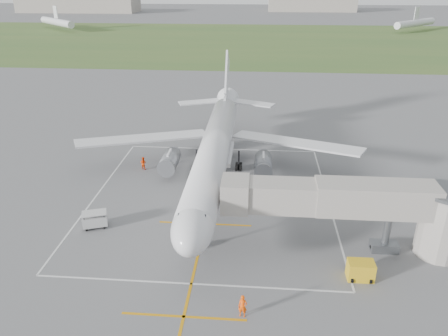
# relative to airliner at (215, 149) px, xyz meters

# --- Properties ---
(ground) EXTENTS (700.00, 700.00, 0.00)m
(ground) POSITION_rel_airliner_xyz_m (0.00, -0.75, -4.39)
(ground) COLOR #555557
(ground) RESTS_ON ground
(grass_strip) EXTENTS (700.00, 120.00, 0.02)m
(grass_strip) POSITION_rel_airliner_xyz_m (0.00, 129.25, -4.38)
(grass_strip) COLOR #385B27
(grass_strip) RESTS_ON ground
(apron_markings) EXTENTS (28.20, 60.00, 0.01)m
(apron_markings) POSITION_rel_airliner_xyz_m (0.00, -6.57, -4.38)
(apron_markings) COLOR #CC860C
(apron_markings) RESTS_ON ground
(airliner) EXTENTS (38.93, 46.75, 13.52)m
(airliner) POSITION_rel_airliner_xyz_m (0.00, 0.00, 0.00)
(airliner) COLOR silver
(airliner) RESTS_ON ground
(jet_bridge) EXTENTS (23.40, 5.00, 7.20)m
(jet_bridge) POSITION_rel_airliner_xyz_m (15.72, -14.25, 0.35)
(jet_bridge) COLOR gray
(jet_bridge) RESTS_ON ground
(gpu_unit) EXTENTS (2.30, 1.64, 1.72)m
(gpu_unit) POSITION_rel_airliner_xyz_m (14.80, -18.78, -3.55)
(gpu_unit) COLOR gold
(gpu_unit) RESTS_ON ground
(baggage_cart) EXTENTS (2.88, 2.25, 1.76)m
(baggage_cart) POSITION_rel_airliner_xyz_m (-11.56, -12.34, -3.49)
(baggage_cart) COLOR #B8B8B8
(baggage_cart) RESTS_ON ground
(ramp_worker_nose) EXTENTS (0.76, 0.56, 1.94)m
(ramp_worker_nose) POSITION_rel_airliner_xyz_m (4.63, -24.28, -3.42)
(ramp_worker_nose) COLOR #FF4E08
(ramp_worker_nose) RESTS_ON ground
(ramp_worker_wing) EXTENTS (1.06, 0.95, 1.78)m
(ramp_worker_wing) POSITION_rel_airliner_xyz_m (-10.22, 2.91, -3.50)
(ramp_worker_wing) COLOR #F34107
(ramp_worker_wing) RESTS_ON ground
(distant_hangars) EXTENTS (345.00, 49.00, 12.00)m
(distant_hangars) POSITION_rel_airliner_xyz_m (-16.15, 264.44, 0.78)
(distant_hangars) COLOR gray
(distant_hangars) RESTS_ON ground
(distant_aircraft) EXTENTS (192.20, 33.41, 8.85)m
(distant_aircraft) POSITION_rel_airliner_xyz_m (-7.37, 162.20, -0.80)
(distant_aircraft) COLOR silver
(distant_aircraft) RESTS_ON ground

